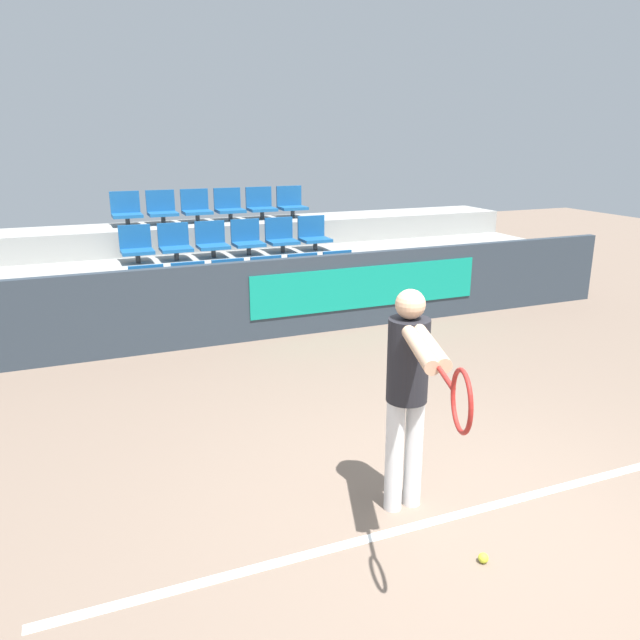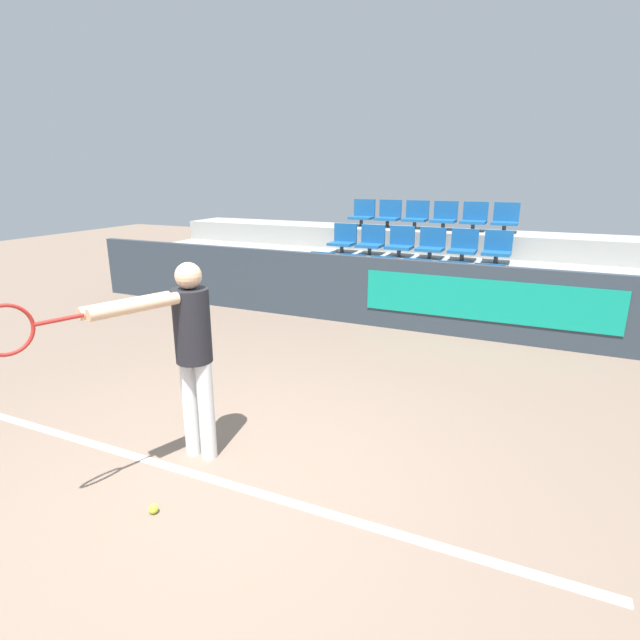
# 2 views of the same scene
# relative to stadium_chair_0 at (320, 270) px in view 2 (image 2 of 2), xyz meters

# --- Properties ---
(ground_plane) EXTENTS (30.00, 30.00, 0.00)m
(ground_plane) POSITION_rel_stadium_chair_0_xyz_m (1.40, -5.22, -0.64)
(ground_plane) COLOR #7A6656
(court_baseline) EXTENTS (5.62, 0.08, 0.01)m
(court_baseline) POSITION_rel_stadium_chair_0_xyz_m (1.40, -5.12, -0.64)
(court_baseline) COLOR white
(court_baseline) RESTS_ON ground
(barrier_wall) EXTENTS (11.06, 0.14, 1.06)m
(barrier_wall) POSITION_rel_stadium_chair_0_xyz_m (1.43, -0.73, -0.11)
(barrier_wall) COLOR #2D3842
(barrier_wall) RESTS_ON ground
(bleacher_tier_front) EXTENTS (10.66, 1.06, 0.40)m
(bleacher_tier_front) POSITION_rel_stadium_chair_0_xyz_m (1.40, -0.12, -0.44)
(bleacher_tier_front) COLOR #9E9E99
(bleacher_tier_front) RESTS_ON ground
(bleacher_tier_middle) EXTENTS (10.66, 1.06, 0.80)m
(bleacher_tier_middle) POSITION_rel_stadium_chair_0_xyz_m (1.40, 0.93, -0.24)
(bleacher_tier_middle) COLOR #9E9E99
(bleacher_tier_middle) RESTS_ON ground
(bleacher_tier_back) EXTENTS (10.66, 1.06, 1.20)m
(bleacher_tier_back) POSITION_rel_stadium_chair_0_xyz_m (1.40, 1.99, -0.04)
(bleacher_tier_back) COLOR #9E9E99
(bleacher_tier_back) RESTS_ON ground
(stadium_chair_0) EXTENTS (0.46, 0.41, 0.54)m
(stadium_chair_0) POSITION_rel_stadium_chair_0_xyz_m (0.00, 0.00, 0.00)
(stadium_chair_0) COLOR #333333
(stadium_chair_0) RESTS_ON bleacher_tier_front
(stadium_chair_1) EXTENTS (0.46, 0.41, 0.54)m
(stadium_chair_1) POSITION_rel_stadium_chair_0_xyz_m (0.56, 0.00, 0.00)
(stadium_chair_1) COLOR #333333
(stadium_chair_1) RESTS_ON bleacher_tier_front
(stadium_chair_2) EXTENTS (0.46, 0.41, 0.54)m
(stadium_chair_2) POSITION_rel_stadium_chair_0_xyz_m (1.12, 0.00, 0.00)
(stadium_chair_2) COLOR #333333
(stadium_chair_2) RESTS_ON bleacher_tier_front
(stadium_chair_3) EXTENTS (0.46, 0.41, 0.54)m
(stadium_chair_3) POSITION_rel_stadium_chair_0_xyz_m (1.68, 0.00, 0.00)
(stadium_chair_3) COLOR #333333
(stadium_chair_3) RESTS_ON bleacher_tier_front
(stadium_chair_4) EXTENTS (0.46, 0.41, 0.54)m
(stadium_chair_4) POSITION_rel_stadium_chair_0_xyz_m (2.23, 0.00, 0.00)
(stadium_chair_4) COLOR #333333
(stadium_chair_4) RESTS_ON bleacher_tier_front
(stadium_chair_5) EXTENTS (0.46, 0.41, 0.54)m
(stadium_chair_5) POSITION_rel_stadium_chair_0_xyz_m (2.79, 0.00, 0.00)
(stadium_chair_5) COLOR #333333
(stadium_chair_5) RESTS_ON bleacher_tier_front
(stadium_chair_6) EXTENTS (0.46, 0.41, 0.54)m
(stadium_chair_6) POSITION_rel_stadium_chair_0_xyz_m (0.00, 1.06, 0.40)
(stadium_chair_6) COLOR #333333
(stadium_chair_6) RESTS_ON bleacher_tier_middle
(stadium_chair_7) EXTENTS (0.46, 0.41, 0.54)m
(stadium_chair_7) POSITION_rel_stadium_chair_0_xyz_m (0.56, 1.06, 0.40)
(stadium_chair_7) COLOR #333333
(stadium_chair_7) RESTS_ON bleacher_tier_middle
(stadium_chair_8) EXTENTS (0.46, 0.41, 0.54)m
(stadium_chair_8) POSITION_rel_stadium_chair_0_xyz_m (1.12, 1.06, 0.40)
(stadium_chair_8) COLOR #333333
(stadium_chair_8) RESTS_ON bleacher_tier_middle
(stadium_chair_9) EXTENTS (0.46, 0.41, 0.54)m
(stadium_chair_9) POSITION_rel_stadium_chair_0_xyz_m (1.68, 1.06, 0.40)
(stadium_chair_9) COLOR #333333
(stadium_chair_9) RESTS_ON bleacher_tier_middle
(stadium_chair_10) EXTENTS (0.46, 0.41, 0.54)m
(stadium_chair_10) POSITION_rel_stadium_chair_0_xyz_m (2.23, 1.06, 0.40)
(stadium_chair_10) COLOR #333333
(stadium_chair_10) RESTS_ON bleacher_tier_middle
(stadium_chair_11) EXTENTS (0.46, 0.41, 0.54)m
(stadium_chair_11) POSITION_rel_stadium_chair_0_xyz_m (2.79, 1.06, 0.40)
(stadium_chair_11) COLOR #333333
(stadium_chair_11) RESTS_ON bleacher_tier_middle
(stadium_chair_12) EXTENTS (0.46, 0.41, 0.54)m
(stadium_chair_12) POSITION_rel_stadium_chair_0_xyz_m (0.00, 2.12, 0.80)
(stadium_chair_12) COLOR #333333
(stadium_chair_12) RESTS_ON bleacher_tier_back
(stadium_chair_13) EXTENTS (0.46, 0.41, 0.54)m
(stadium_chair_13) POSITION_rel_stadium_chair_0_xyz_m (0.56, 2.12, 0.80)
(stadium_chair_13) COLOR #333333
(stadium_chair_13) RESTS_ON bleacher_tier_back
(stadium_chair_14) EXTENTS (0.46, 0.41, 0.54)m
(stadium_chair_14) POSITION_rel_stadium_chair_0_xyz_m (1.12, 2.12, 0.80)
(stadium_chair_14) COLOR #333333
(stadium_chair_14) RESTS_ON bleacher_tier_back
(stadium_chair_15) EXTENTS (0.46, 0.41, 0.54)m
(stadium_chair_15) POSITION_rel_stadium_chair_0_xyz_m (1.68, 2.12, 0.80)
(stadium_chair_15) COLOR #333333
(stadium_chair_15) RESTS_ON bleacher_tier_back
(stadium_chair_16) EXTENTS (0.46, 0.41, 0.54)m
(stadium_chair_16) POSITION_rel_stadium_chair_0_xyz_m (2.23, 2.12, 0.80)
(stadium_chair_16) COLOR #333333
(stadium_chair_16) RESTS_ON bleacher_tier_back
(stadium_chair_17) EXTENTS (0.46, 0.41, 0.54)m
(stadium_chair_17) POSITION_rel_stadium_chair_0_xyz_m (2.79, 2.12, 0.80)
(stadium_chair_17) COLOR #333333
(stadium_chair_17) RESTS_ON bleacher_tier_back
(tennis_player) EXTENTS (0.61, 1.48, 1.63)m
(tennis_player) POSITION_rel_stadium_chair_0_xyz_m (1.08, -4.94, 0.35)
(tennis_player) COLOR silver
(tennis_player) RESTS_ON ground
(tennis_ball) EXTENTS (0.07, 0.07, 0.07)m
(tennis_ball) POSITION_rel_stadium_chair_0_xyz_m (1.27, -5.61, -0.61)
(tennis_ball) COLOR #CCDB33
(tennis_ball) RESTS_ON ground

